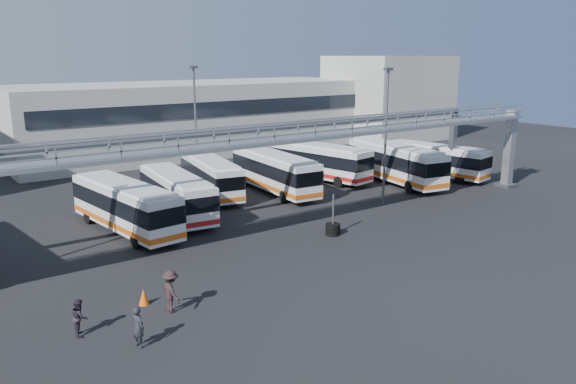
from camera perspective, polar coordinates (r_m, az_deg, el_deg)
ground at (r=30.76m, az=3.12°, el=-7.38°), size 140.00×140.00×0.00m
gantry at (r=33.91m, az=-3.04°, el=4.27°), size 51.40×5.15×7.10m
warehouse at (r=67.72m, az=-9.42°, el=7.54°), size 42.00×14.00×8.00m
building_right at (r=78.27m, az=10.11°, el=9.42°), size 14.00×12.00×11.00m
light_pole_mid at (r=42.34m, az=9.91°, el=6.27°), size 0.70×0.35×10.21m
light_pole_back at (r=49.74m, az=-9.39°, el=7.37°), size 0.70×0.35×10.21m
bus_3 at (r=37.27m, az=-16.23°, el=-1.26°), size 3.57×10.82×3.22m
bus_4 at (r=40.02m, az=-11.27°, el=-0.08°), size 3.49×10.34×3.08m
bus_5 at (r=45.68m, az=-7.86°, el=1.72°), size 4.19×10.24×3.03m
bus_6 at (r=46.23m, az=-1.38°, el=2.16°), size 3.50×10.94×3.27m
bus_7 at (r=51.03m, az=2.94°, el=3.26°), size 4.46×11.11×3.29m
bus_8 at (r=50.47m, az=10.83°, el=3.01°), size 4.53×11.60×3.44m
bus_9 at (r=53.79m, az=14.66°, el=3.23°), size 4.01×10.31×3.05m
pedestrian_a at (r=23.05m, az=-14.97°, el=-13.10°), size 0.52×0.68×1.68m
pedestrian_b at (r=24.70m, az=-20.39°, el=-11.82°), size 0.76×0.88×1.54m
pedestrian_c at (r=25.55m, az=-11.80°, el=-9.86°), size 0.76×1.27×1.92m
cone_right at (r=26.76m, az=-14.45°, el=-10.27°), size 0.60×0.60×0.76m
tire_stack at (r=35.60m, az=4.58°, el=-3.68°), size 0.93×0.93×2.65m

